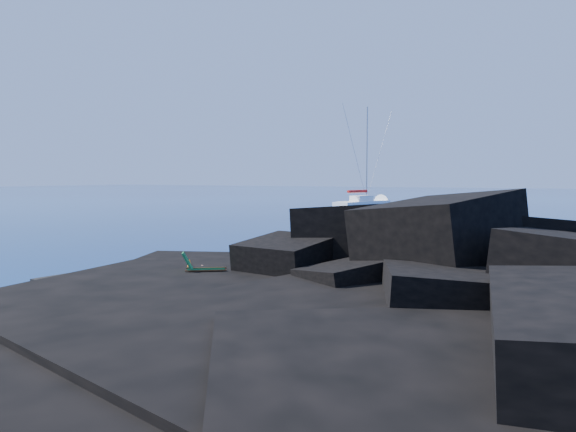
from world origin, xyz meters
name	(u,v)px	position (x,y,z in m)	size (l,w,h in m)	color
ground	(76,280)	(0.00, 0.00, 0.00)	(400.00, 400.00, 0.00)	#030832
headland	(418,300)	(13.00, 3.00, 0.00)	(24.00, 24.00, 3.60)	black
beach	(171,288)	(4.50, 0.50, 0.00)	(8.50, 6.00, 0.70)	black
surf_foam	(250,271)	(5.00, 5.00, 0.00)	(10.00, 8.00, 0.06)	white
sailboat	(364,208)	(-9.04, 54.31, 0.00)	(2.68, 12.76, 13.38)	white
deck_chair	(206,264)	(5.53, 1.25, 0.88)	(1.55, 0.68, 1.07)	#197236
towel	(191,271)	(4.19, 2.04, 0.38)	(1.99, 0.94, 0.05)	white
sunbather	(191,268)	(4.19, 2.04, 0.53)	(1.85, 0.45, 0.25)	tan
marker_cone	(190,266)	(4.35, 1.74, 0.64)	(0.37, 0.37, 0.57)	orange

